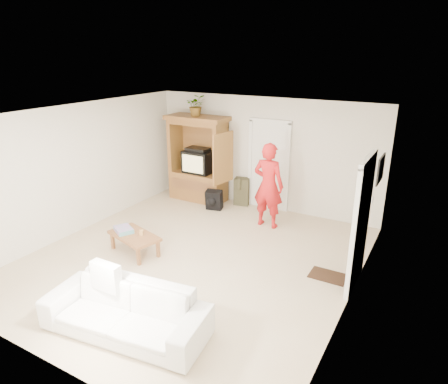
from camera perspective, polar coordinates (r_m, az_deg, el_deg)
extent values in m
plane|color=tan|center=(7.37, -4.39, -9.45)|extent=(6.00, 6.00, 0.00)
plane|color=white|center=(6.52, -4.98, 10.97)|extent=(6.00, 6.00, 0.00)
plane|color=silver|center=(9.36, 5.68, 5.46)|extent=(5.50, 0.00, 5.50)
plane|color=silver|center=(4.88, -25.05, -10.14)|extent=(5.50, 0.00, 5.50)
plane|color=silver|center=(8.62, -20.04, 3.12)|extent=(0.00, 6.00, 6.00)
plane|color=silver|center=(5.85, 18.36, -4.30)|extent=(0.00, 6.00, 6.00)
cube|color=brown|center=(10.07, -3.66, 0.90)|extent=(1.40, 0.60, 0.70)
cube|color=brown|center=(10.17, -6.87, 6.55)|extent=(0.10, 0.60, 1.20)
cube|color=brown|center=(9.47, -0.47, 5.73)|extent=(0.10, 0.60, 1.20)
cube|color=brown|center=(10.03, -2.94, 6.48)|extent=(1.40, 0.06, 1.20)
cube|color=brown|center=(9.67, -3.87, 9.91)|extent=(1.40, 0.60, 0.10)
cube|color=brown|center=(9.66, -3.88, 10.49)|extent=(1.52, 0.68, 0.10)
cube|color=brown|center=(8.92, -0.14, 4.85)|extent=(0.16, 0.67, 1.15)
cube|color=black|center=(9.91, -3.65, 4.37)|extent=(0.70, 0.52, 0.55)
cube|color=tan|center=(9.69, -4.52, 4.00)|extent=(0.58, 0.02, 0.42)
cube|color=black|center=(9.81, -3.78, 6.11)|extent=(0.55, 0.35, 0.08)
cube|color=#915B32|center=(9.81, -4.58, 0.98)|extent=(1.19, 0.03, 0.25)
cube|color=white|center=(9.35, 6.39, 3.64)|extent=(0.85, 0.05, 2.04)
cube|color=black|center=(6.51, 19.00, -4.61)|extent=(0.05, 0.90, 2.04)
cube|color=black|center=(7.54, 21.48, 3.06)|extent=(0.03, 0.60, 0.48)
cube|color=#382316|center=(7.03, 14.64, -11.52)|extent=(0.60, 0.40, 0.02)
imported|color=#4C7238|center=(9.60, -3.99, 12.26)|extent=(0.60, 0.58, 0.50)
imported|color=red|center=(8.37, 6.35, 0.93)|extent=(0.68, 0.46, 1.82)
imported|color=white|center=(5.65, -13.90, -16.14)|extent=(2.31, 1.14, 0.65)
cube|color=#915B32|center=(7.57, -12.71, -6.12)|extent=(1.11, 0.79, 0.05)
cube|color=#915B32|center=(7.90, -15.61, -6.75)|extent=(0.07, 0.07, 0.32)
cube|color=#915B32|center=(8.09, -13.04, -5.89)|extent=(0.07, 0.07, 0.32)
cube|color=#915B32|center=(7.23, -12.11, -9.05)|extent=(0.07, 0.07, 0.32)
cube|color=#915B32|center=(7.43, -9.40, -8.03)|extent=(0.07, 0.07, 0.32)
cube|color=#DE4AAF|center=(7.71, -14.16, -5.23)|extent=(0.47, 0.43, 0.08)
cylinder|color=tan|center=(7.49, -11.74, -5.71)|extent=(0.08, 0.08, 0.10)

